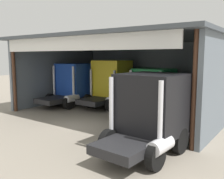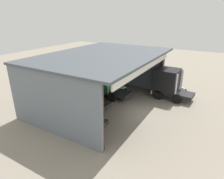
{
  "view_description": "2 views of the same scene",
  "coord_description": "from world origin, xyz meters",
  "px_view_note": "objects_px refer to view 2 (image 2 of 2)",
  "views": [
    {
      "loc": [
        9.89,
        -10.4,
        4.08
      ],
      "look_at": [
        0.0,
        3.27,
        1.81
      ],
      "focal_mm": 40.0,
      "sensor_mm": 36.0,
      "label": 1
    },
    {
      "loc": [
        -16.05,
        -6.14,
        9.0
      ],
      "look_at": [
        0.0,
        3.27,
        1.81
      ],
      "focal_mm": 31.13,
      "sensor_mm": 36.0,
      "label": 2
    }
  ],
  "objects_px": {
    "truck_green_center_left_bay": "(107,82)",
    "oil_drum": "(100,79)",
    "truck_black_yard_outside": "(169,83)",
    "truck_blue_left_bay": "(69,104)",
    "truck_yellow_center_right_bay": "(81,90)",
    "tool_cart": "(97,82)"
  },
  "relations": [
    {
      "from": "truck_black_yard_outside",
      "to": "truck_blue_left_bay",
      "type": "bearing_deg",
      "value": 153.3
    },
    {
      "from": "truck_green_center_left_bay",
      "to": "truck_black_yard_outside",
      "type": "height_order",
      "value": "truck_black_yard_outside"
    },
    {
      "from": "truck_green_center_left_bay",
      "to": "truck_yellow_center_right_bay",
      "type": "bearing_deg",
      "value": 174.45
    },
    {
      "from": "truck_blue_left_bay",
      "to": "tool_cart",
      "type": "relative_size",
      "value": 5.14
    },
    {
      "from": "truck_blue_left_bay",
      "to": "truck_green_center_left_bay",
      "type": "bearing_deg",
      "value": 3.73
    },
    {
      "from": "truck_green_center_left_bay",
      "to": "truck_black_yard_outside",
      "type": "xyz_separation_m",
      "value": [
        3.09,
        -6.26,
        0.12
      ]
    },
    {
      "from": "truck_green_center_left_bay",
      "to": "oil_drum",
      "type": "bearing_deg",
      "value": 48.19
    },
    {
      "from": "oil_drum",
      "to": "truck_yellow_center_right_bay",
      "type": "bearing_deg",
      "value": -159.7
    },
    {
      "from": "truck_yellow_center_right_bay",
      "to": "truck_black_yard_outside",
      "type": "height_order",
      "value": "truck_yellow_center_right_bay"
    },
    {
      "from": "oil_drum",
      "to": "tool_cart",
      "type": "xyz_separation_m",
      "value": [
        -1.36,
        -0.51,
        0.06
      ]
    },
    {
      "from": "truck_yellow_center_right_bay",
      "to": "tool_cart",
      "type": "height_order",
      "value": "truck_yellow_center_right_bay"
    },
    {
      "from": "truck_blue_left_bay",
      "to": "truck_yellow_center_right_bay",
      "type": "distance_m",
      "value": 3.21
    },
    {
      "from": "truck_yellow_center_right_bay",
      "to": "truck_green_center_left_bay",
      "type": "height_order",
      "value": "truck_yellow_center_right_bay"
    },
    {
      "from": "truck_yellow_center_right_bay",
      "to": "oil_drum",
      "type": "bearing_deg",
      "value": 20.85
    },
    {
      "from": "truck_green_center_left_bay",
      "to": "truck_black_yard_outside",
      "type": "bearing_deg",
      "value": -59.89
    },
    {
      "from": "truck_blue_left_bay",
      "to": "truck_green_center_left_bay",
      "type": "xyz_separation_m",
      "value": [
        7.04,
        0.47,
        -0.15
      ]
    },
    {
      "from": "truck_black_yard_outside",
      "to": "truck_green_center_left_bay",
      "type": "bearing_deg",
      "value": 119.35
    },
    {
      "from": "truck_blue_left_bay",
      "to": "truck_yellow_center_right_bay",
      "type": "bearing_deg",
      "value": 20.64
    },
    {
      "from": "truck_blue_left_bay",
      "to": "truck_yellow_center_right_bay",
      "type": "height_order",
      "value": "truck_yellow_center_right_bay"
    },
    {
      "from": "truck_blue_left_bay",
      "to": "truck_green_center_left_bay",
      "type": "distance_m",
      "value": 7.05
    },
    {
      "from": "truck_blue_left_bay",
      "to": "truck_black_yard_outside",
      "type": "distance_m",
      "value": 11.67
    },
    {
      "from": "truck_black_yard_outside",
      "to": "oil_drum",
      "type": "relative_size",
      "value": 5.07
    }
  ]
}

